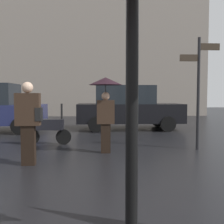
{
  "coord_description": "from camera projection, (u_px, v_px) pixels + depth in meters",
  "views": [
    {
      "loc": [
        -0.36,
        -2.88,
        1.48
      ],
      "look_at": [
        0.01,
        3.95,
        1.06
      ],
      "focal_mm": 43.34,
      "sensor_mm": 36.0,
      "label": 1
    }
  ],
  "objects": [
    {
      "name": "pedestrian_with_bag",
      "position": [
        29.0,
        118.0,
        5.7
      ],
      "size": [
        0.54,
        0.24,
        1.76
      ],
      "rotation": [
        0.0,
        0.0,
        4.95
      ],
      "color": "black",
      "rests_on": "ground"
    },
    {
      "name": "parked_car_left",
      "position": [
        128.0,
        107.0,
        11.81
      ],
      "size": [
        4.51,
        2.06,
        1.91
      ],
      "rotation": [
        0.0,
        0.0,
        3.08
      ],
      "color": "black",
      "rests_on": "ground"
    },
    {
      "name": "pedestrian_with_umbrella",
      "position": [
        106.0,
        96.0,
        6.88
      ],
      "size": [
        0.85,
        0.85,
        1.94
      ],
      "rotation": [
        0.0,
        0.0,
        4.93
      ],
      "color": "black",
      "rests_on": "ground"
    },
    {
      "name": "street_signpost",
      "position": [
        199.0,
        82.0,
        7.3
      ],
      "size": [
        1.08,
        0.08,
        3.04
      ],
      "color": "black",
      "rests_on": "ground"
    },
    {
      "name": "parked_scooter",
      "position": [
        46.0,
        126.0,
        8.11
      ],
      "size": [
        1.41,
        0.32,
        1.23
      ],
      "rotation": [
        0.0,
        0.0,
        -0.22
      ],
      "color": "black",
      "rests_on": "ground"
    }
  ]
}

